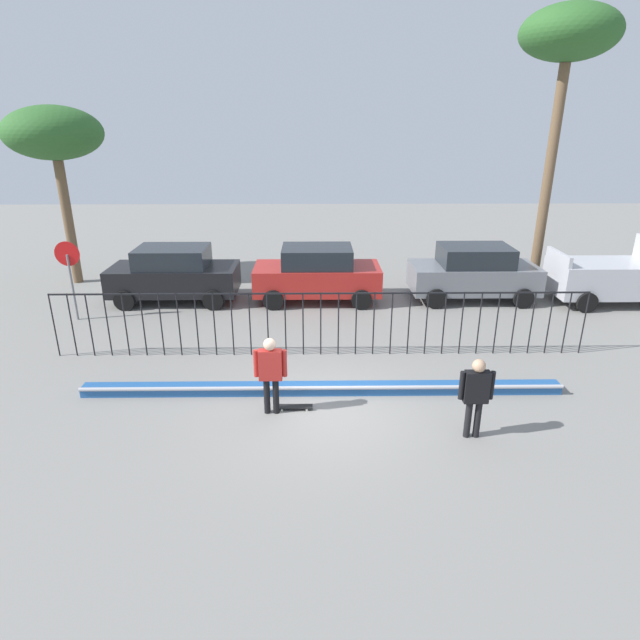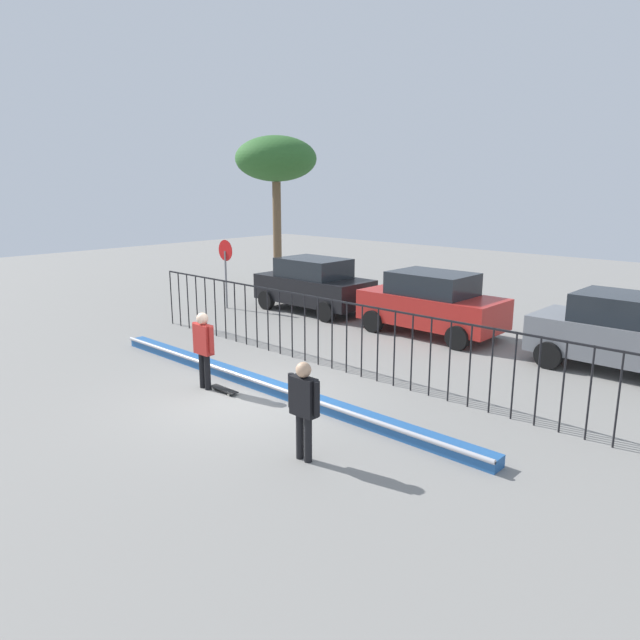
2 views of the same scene
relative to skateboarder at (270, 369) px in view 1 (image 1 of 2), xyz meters
The scene contains 13 objects.
ground_plane 1.52m from the skateboarder, ahead, with size 60.00×60.00×0.00m, color gray.
bowl_coping_ledge 1.66m from the skateboarder, 37.59° to the left, with size 11.00×0.40×0.27m.
perimeter_fence 3.20m from the skateboarder, 69.96° to the left, with size 14.04×0.04×1.74m.
skateboarder is the anchor object (origin of this frame).
skateboard 1.10m from the skateboarder, 15.61° to the left, with size 0.80×0.20×0.07m.
camera_operator 4.16m from the skateboarder, 13.48° to the right, with size 0.68×0.26×1.69m.
parked_car_black 8.49m from the skateboarder, 117.10° to the left, with size 4.30×2.12×1.90m.
parked_car_red 7.62m from the skateboarder, 82.18° to the left, with size 4.30×2.12×1.90m.
parked_car_gray 9.98m from the skateboarder, 49.68° to the left, with size 4.30×2.12×1.90m.
pickup_truck 13.69m from the skateboarder, 31.57° to the left, with size 4.70×2.12×2.24m.
stop_sign 8.75m from the skateboarder, 138.66° to the left, with size 0.76×0.07×2.50m.
palm_tree_tall 15.05m from the skateboarder, 45.02° to the left, with size 3.22×3.22×9.46m.
palm_tree_short 13.62m from the skateboarder, 129.80° to the left, with size 3.40×3.40×6.42m.
Camera 1 is at (-0.19, -10.06, 5.92)m, focal length 29.59 mm.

